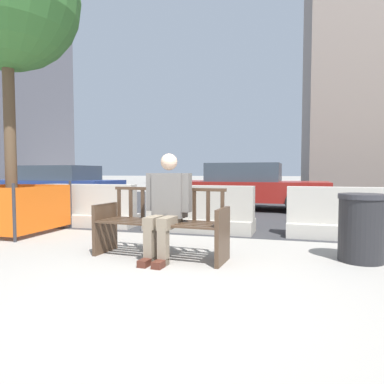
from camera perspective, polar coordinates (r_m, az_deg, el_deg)
The scene contains 11 objects.
ground_plane at distance 3.28m, azimuth -6.45°, elevation -15.94°, with size 200.00×200.00×0.00m, color gray.
street_asphalt at distance 11.68m, azimuth 9.88°, elevation -2.05°, with size 120.00×12.00×0.01m, color #333335.
street_bench at distance 4.39m, azimuth -5.22°, elevation -5.68°, with size 1.73×0.66×0.88m.
seated_person at distance 4.26m, azimuth -4.28°, elevation -1.98°, with size 0.59×0.75×1.31m.
jersey_barrier_centre at distance 6.28m, azimuth 1.17°, elevation -3.47°, with size 2.02×0.74×0.84m.
jersey_barrier_left at distance 7.24m, azimuth -16.93°, elevation -2.71°, with size 2.03×0.76×0.84m.
jersey_barrier_right at distance 6.15m, azimuth 24.90°, elevation -3.92°, with size 2.02×0.75×0.84m.
construction_fence at distance 6.95m, azimuth -27.78°, elevation -2.23°, with size 1.47×1.47×0.91m.
car_sedan_mid at distance 12.56m, azimuth -22.21°, elevation 1.19°, with size 4.84×2.15×1.30m.
car_sedan_far at distance 10.15m, azimuth 9.42°, elevation 0.94°, with size 4.41×2.03×1.34m.
trash_bin at distance 4.63m, azimuth 26.39°, elevation -5.32°, with size 0.55×0.55×0.82m.
Camera 1 is at (1.17, -2.87, 1.08)m, focal length 32.00 mm.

